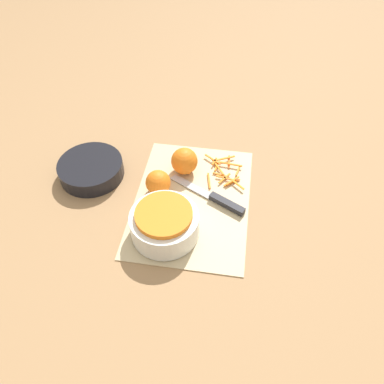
# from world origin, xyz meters

# --- Properties ---
(ground_plane) EXTENTS (4.00, 4.00, 0.00)m
(ground_plane) POSITION_xyz_m (0.00, 0.00, 0.00)
(ground_plane) COLOR #9E754C
(cutting_board) EXTENTS (0.44, 0.31, 0.01)m
(cutting_board) POSITION_xyz_m (0.00, 0.00, 0.00)
(cutting_board) COLOR #CCB284
(cutting_board) RESTS_ON ground_plane
(bowl_speckled) EXTENTS (0.17, 0.17, 0.08)m
(bowl_speckled) POSITION_xyz_m (-0.12, 0.05, 0.05)
(bowl_speckled) COLOR silver
(bowl_speckled) RESTS_ON cutting_board
(bowl_dark) EXTENTS (0.19, 0.19, 0.05)m
(bowl_dark) POSITION_xyz_m (0.06, 0.31, 0.02)
(bowl_dark) COLOR black
(bowl_dark) RESTS_ON ground_plane
(knife) EXTENTS (0.13, 0.22, 0.02)m
(knife) POSITION_xyz_m (0.00, -0.08, 0.01)
(knife) COLOR #232328
(knife) RESTS_ON cutting_board
(orange_left) EXTENTS (0.08, 0.08, 0.08)m
(orange_left) POSITION_xyz_m (0.11, 0.04, 0.05)
(orange_left) COLOR orange
(orange_left) RESTS_ON cutting_board
(orange_right) EXTENTS (0.07, 0.07, 0.07)m
(orange_right) POSITION_xyz_m (0.02, 0.10, 0.04)
(orange_right) COLOR orange
(orange_right) RESTS_ON cutting_board
(peel_pile) EXTENTS (0.15, 0.13, 0.01)m
(peel_pile) POSITION_xyz_m (0.12, -0.08, 0.01)
(peel_pile) COLOR orange
(peel_pile) RESTS_ON cutting_board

